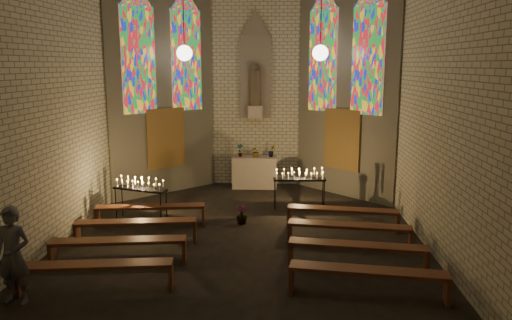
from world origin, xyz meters
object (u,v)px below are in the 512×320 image
Objects in this scene: votive_stand_right at (299,177)px; visitor at (13,255)px; votive_stand_left at (140,186)px; aisle_flower_pot at (242,215)px; altar at (255,172)px.

visitor is at bearing -133.58° from votive_stand_right.
votive_stand_left is 4.22m from votive_stand_right.
visitor is (-3.39, -4.34, 0.58)m from aisle_flower_pot.
votive_stand_right reaches higher than aisle_flower_pot.
votive_stand_left is (-2.67, -3.59, 0.39)m from altar.
visitor is at bearing -82.02° from votive_stand_left.
visitor is at bearing -113.46° from altar.
votive_stand_right is at bearing -59.56° from altar.
aisle_flower_pot is 2.15m from votive_stand_right.
visitor reaches higher than altar.
votive_stand_right is (1.46, 1.44, 0.66)m from aisle_flower_pot.
aisle_flower_pot is 0.33× the size of votive_stand_right.
altar is at bearing 71.74° from votive_stand_left.
altar is 3.74m from aisle_flower_pot.
visitor reaches higher than aisle_flower_pot.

